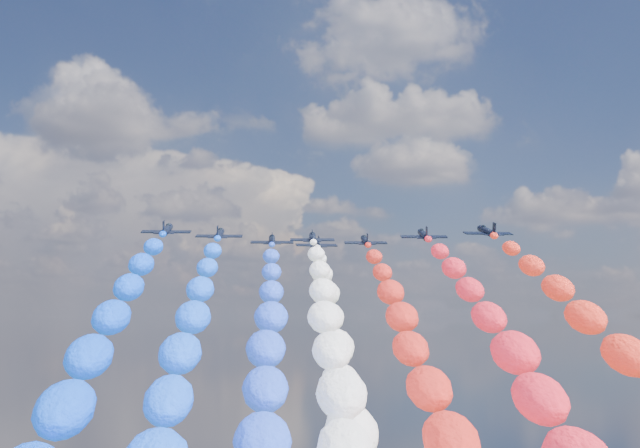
{
  "coord_description": "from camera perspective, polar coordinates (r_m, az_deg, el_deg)",
  "views": [
    {
      "loc": [
        -7.43,
        -138.27,
        95.44
      ],
      "look_at": [
        0.0,
        4.0,
        111.48
      ],
      "focal_mm": 46.07,
      "sensor_mm": 36.0,
      "label": 1
    }
  ],
  "objects": [
    {
      "name": "jet_0",
      "position": [
        136.32,
        -10.6,
        -0.4
      ],
      "size": [
        8.01,
        10.95,
        4.95
      ],
      "primitive_type": null,
      "rotation": [
        0.25,
        0.0,
        0.01
      ],
      "color": "black"
    },
    {
      "name": "trail_2",
      "position": [
        86.55,
        -3.75,
        -15.2
      ],
      "size": [
        7.11,
        132.32,
        59.37
      ],
      "primitive_type": null,
      "color": "blue"
    },
    {
      "name": "jet_4",
      "position": [
        159.04,
        -0.27,
        -1.36
      ],
      "size": [
        8.69,
        11.43,
        4.95
      ],
      "primitive_type": null,
      "rotation": [
        0.25,
        0.0,
        0.07
      ],
      "color": "black"
    },
    {
      "name": "trail_5",
      "position": [
        88.16,
        8.11,
        -14.99
      ],
      "size": [
        7.11,
        132.32,
        59.37
      ],
      "primitive_type": null,
      "color": "red"
    },
    {
      "name": "jet_2",
      "position": [
        153.15,
        -3.35,
        -1.15
      ],
      "size": [
        8.08,
        11.0,
        4.95
      ],
      "primitive_type": null,
      "rotation": [
        0.25,
        0.0,
        0.01
      ],
      "color": "black"
    },
    {
      "name": "jet_5",
      "position": [
        154.09,
        3.17,
        -1.19
      ],
      "size": [
        8.09,
        11.01,
        4.95
      ],
      "primitive_type": null,
      "rotation": [
        0.25,
        0.0,
        -0.01
      ],
      "color": "black"
    },
    {
      "name": "jet_6",
      "position": [
        143.44,
        7.21,
        -0.76
      ],
      "size": [
        8.39,
        11.23,
        4.95
      ],
      "primitive_type": null,
      "rotation": [
        0.25,
        0.0,
        -0.04
      ],
      "color": "black"
    },
    {
      "name": "jet_7",
      "position": [
        139.4,
        11.53,
        -0.51
      ],
      "size": [
        8.56,
        11.35,
        4.95
      ],
      "primitive_type": null,
      "rotation": [
        0.25,
        0.0,
        0.06
      ],
      "color": "black"
    },
    {
      "name": "trail_4",
      "position": [
        92.53,
        1.76,
        -14.64
      ],
      "size": [
        7.11,
        132.32,
        59.37
      ],
      "primitive_type": null,
      "color": "white"
    },
    {
      "name": "jet_3",
      "position": [
        147.94,
        -0.54,
        -0.98
      ],
      "size": [
        8.45,
        11.27,
        4.95
      ],
      "primitive_type": null,
      "rotation": [
        0.25,
        0.0,
        -0.05
      ],
      "color": "black"
    },
    {
      "name": "jet_1",
      "position": [
        142.22,
        -7.0,
        -0.71
      ],
      "size": [
        8.06,
        10.99,
        4.95
      ],
      "primitive_type": null,
      "rotation": [
        0.25,
        0.0,
        -0.01
      ],
      "color": "black"
    }
  ]
}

